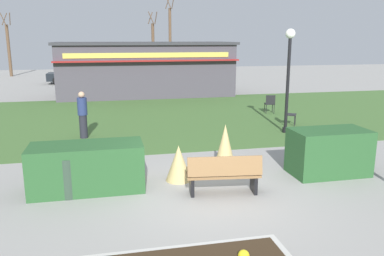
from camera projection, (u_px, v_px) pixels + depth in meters
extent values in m
plane|color=#999691|center=(210.00, 195.00, 9.06)|extent=(80.00, 80.00, 0.00)
cube|color=#446B33|center=(157.00, 117.00, 18.06)|extent=(36.00, 12.00, 0.01)
sphere|color=yellow|center=(244.00, 256.00, 6.17)|extent=(0.18, 0.18, 0.18)
cube|color=olive|center=(223.00, 175.00, 9.06)|extent=(1.75, 0.68, 0.06)
cube|color=olive|center=(225.00, 166.00, 8.79)|extent=(1.70, 0.33, 0.44)
cube|color=black|center=(192.00, 185.00, 9.05)|extent=(0.13, 0.45, 0.45)
cube|color=black|center=(254.00, 183.00, 9.18)|extent=(0.13, 0.45, 0.45)
cube|color=olive|center=(188.00, 171.00, 8.96)|extent=(0.11, 0.44, 0.06)
cube|color=olive|center=(258.00, 169.00, 9.11)|extent=(0.11, 0.44, 0.06)
cube|color=#28562B|center=(87.00, 167.00, 9.24)|extent=(2.61, 1.10, 1.12)
cube|color=#28562B|center=(329.00, 152.00, 10.34)|extent=(2.00, 1.10, 1.20)
cone|color=tan|center=(132.00, 159.00, 10.09)|extent=(0.65, 0.65, 0.97)
cone|color=tan|center=(225.00, 148.00, 10.61)|extent=(0.63, 0.63, 1.28)
cone|color=tan|center=(179.00, 163.00, 9.89)|extent=(0.66, 0.66, 0.91)
cylinder|color=black|center=(285.00, 130.00, 15.02)|extent=(0.22, 0.22, 0.20)
cylinder|color=black|center=(288.00, 87.00, 14.65)|extent=(0.12, 0.12, 3.53)
sphere|color=white|center=(290.00, 34.00, 14.22)|extent=(0.36, 0.36, 0.36)
cylinder|color=#2D4233|center=(68.00, 177.00, 8.88)|extent=(0.52, 0.52, 0.93)
cube|color=#47424C|center=(146.00, 70.00, 24.54)|extent=(10.56, 3.80, 3.14)
cube|color=#333338|center=(145.00, 43.00, 24.17)|extent=(10.86, 4.10, 0.16)
cube|color=maroon|center=(149.00, 61.00, 22.41)|extent=(10.66, 0.36, 0.08)
cube|color=#D8CC4C|center=(149.00, 55.00, 22.49)|extent=(9.50, 0.04, 0.28)
cube|color=black|center=(269.00, 104.00, 18.87)|extent=(0.52, 0.52, 0.04)
cube|color=black|center=(271.00, 100.00, 18.62)|extent=(0.44, 0.12, 0.44)
cylinder|color=black|center=(272.00, 108.00, 19.11)|extent=(0.03, 0.03, 0.45)
cylinder|color=black|center=(265.00, 108.00, 19.10)|extent=(0.03, 0.03, 0.45)
cylinder|color=black|center=(274.00, 109.00, 18.74)|extent=(0.03, 0.03, 0.45)
cylinder|color=black|center=(266.00, 109.00, 18.73)|extent=(0.03, 0.03, 0.45)
cube|color=black|center=(291.00, 115.00, 16.20)|extent=(0.61, 0.61, 0.04)
cube|color=black|center=(286.00, 109.00, 16.22)|extent=(0.27, 0.39, 0.44)
cylinder|color=black|center=(294.00, 121.00, 16.02)|extent=(0.03, 0.03, 0.45)
cylinder|color=black|center=(295.00, 119.00, 16.36)|extent=(0.03, 0.03, 0.45)
cylinder|color=black|center=(285.00, 120.00, 16.14)|extent=(0.03, 0.03, 0.45)
cylinder|color=black|center=(286.00, 119.00, 16.49)|extent=(0.03, 0.03, 0.45)
cylinder|color=#23232D|center=(83.00, 126.00, 14.13)|extent=(0.28, 0.28, 0.85)
cylinder|color=navy|center=(82.00, 106.00, 13.96)|extent=(0.34, 0.34, 0.62)
sphere|color=tan|center=(81.00, 95.00, 13.87)|extent=(0.22, 0.22, 0.22)
cube|color=black|center=(75.00, 76.00, 31.38)|extent=(4.22, 1.84, 0.60)
cube|color=black|center=(73.00, 71.00, 31.25)|extent=(2.32, 1.61, 0.44)
cylinder|color=black|center=(93.00, 78.00, 32.57)|extent=(0.64, 0.23, 0.64)
cylinder|color=black|center=(92.00, 80.00, 30.81)|extent=(0.64, 0.23, 0.64)
cylinder|color=black|center=(60.00, 78.00, 32.05)|extent=(0.64, 0.23, 0.64)
cylinder|color=black|center=(57.00, 81.00, 30.29)|extent=(0.64, 0.23, 0.64)
cube|color=navy|center=(140.00, 75.00, 32.46)|extent=(4.31, 2.08, 0.60)
cube|color=black|center=(138.00, 70.00, 32.34)|extent=(2.41, 1.74, 0.44)
cylinder|color=black|center=(155.00, 77.00, 33.58)|extent=(0.65, 0.26, 0.64)
cylinder|color=black|center=(157.00, 79.00, 31.81)|extent=(0.65, 0.26, 0.64)
cylinder|color=black|center=(125.00, 77.00, 33.21)|extent=(0.65, 0.26, 0.64)
cylinder|color=black|center=(124.00, 79.00, 31.44)|extent=(0.65, 0.26, 0.64)
cylinder|color=brown|center=(153.00, 50.00, 37.53)|extent=(0.28, 0.28, 4.89)
cylinder|color=brown|center=(156.00, 18.00, 37.04)|extent=(0.25, 0.58, 1.12)
cylinder|color=brown|center=(150.00, 18.00, 37.13)|extent=(0.54, 0.36, 1.12)
cylinder|color=brown|center=(151.00, 18.00, 36.55)|extent=(0.54, 0.35, 1.12)
cylinder|color=brown|center=(170.00, 41.00, 39.77)|extent=(0.28, 0.28, 6.45)
cylinder|color=brown|center=(173.00, 3.00, 39.10)|extent=(0.25, 0.58, 1.12)
cylinder|color=brown|center=(167.00, 3.00, 39.19)|extent=(0.54, 0.36, 1.12)
cylinder|color=brown|center=(168.00, 3.00, 38.61)|extent=(0.54, 0.35, 1.12)
cylinder|color=brown|center=(9.00, 51.00, 36.70)|extent=(0.28, 0.28, 4.76)
cylinder|color=brown|center=(10.00, 19.00, 36.22)|extent=(0.25, 0.58, 1.12)
cylinder|color=brown|center=(4.00, 19.00, 36.30)|extent=(0.54, 0.36, 1.12)
cylinder|color=brown|center=(3.00, 19.00, 35.72)|extent=(0.54, 0.35, 1.12)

